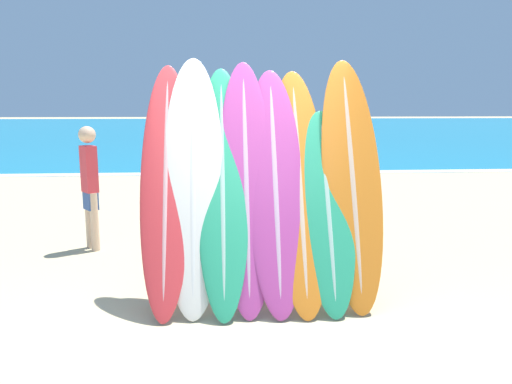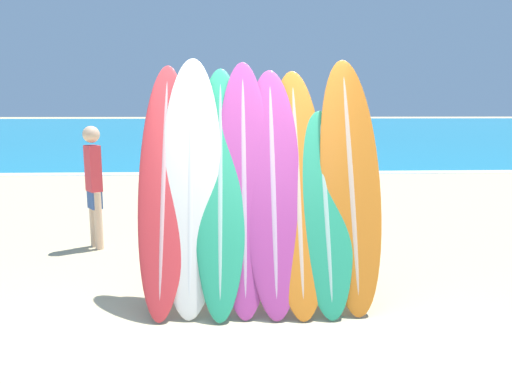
# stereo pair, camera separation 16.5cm
# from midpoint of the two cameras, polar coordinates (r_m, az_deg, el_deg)

# --- Properties ---
(ground_plane) EXTENTS (160.00, 160.00, 0.00)m
(ground_plane) POSITION_cam_midpoint_polar(r_m,az_deg,el_deg) (4.77, -0.94, -14.03)
(ground_plane) COLOR #CCB789
(ocean_water) EXTENTS (120.00, 60.00, 0.01)m
(ocean_water) POSITION_cam_midpoint_polar(r_m,az_deg,el_deg) (43.55, -2.43, 7.34)
(ocean_water) COLOR teal
(ocean_water) RESTS_ON ground_plane
(surfboard_rack) EXTENTS (2.16, 0.04, 0.95)m
(surfboard_rack) POSITION_cam_midpoint_polar(r_m,az_deg,el_deg) (4.92, 1.39, -6.93)
(surfboard_rack) COLOR gray
(surfboard_rack) RESTS_ON ground_plane
(surfboard_slot_0) EXTENTS (0.49, 1.22, 2.36)m
(surfboard_slot_0) POSITION_cam_midpoint_polar(r_m,az_deg,el_deg) (4.88, -9.53, 0.85)
(surfboard_slot_0) COLOR red
(surfboard_slot_0) RESTS_ON ground_plane
(surfboard_slot_1) EXTENTS (0.60, 1.15, 2.43)m
(surfboard_slot_1) POSITION_cam_midpoint_polar(r_m,az_deg,el_deg) (4.86, -6.47, 1.29)
(surfboard_slot_1) COLOR silver
(surfboard_slot_1) RESTS_ON ground_plane
(surfboard_slot_2) EXTENTS (0.52, 1.30, 2.34)m
(surfboard_slot_2) POSITION_cam_midpoint_polar(r_m,az_deg,el_deg) (4.85, -3.12, 0.77)
(surfboard_slot_2) COLOR #289E70
(surfboard_slot_2) RESTS_ON ground_plane
(surfboard_slot_3) EXTENTS (0.54, 1.19, 2.39)m
(surfboard_slot_3) POSITION_cam_midpoint_polar(r_m,az_deg,el_deg) (4.86, -0.40, 1.15)
(surfboard_slot_3) COLOR #B23D8E
(surfboard_slot_3) RESTS_ON ground_plane
(surfboard_slot_4) EXTENTS (0.57, 1.23, 2.32)m
(surfboard_slot_4) POSITION_cam_midpoint_polar(r_m,az_deg,el_deg) (4.87, 2.93, 0.68)
(surfboard_slot_4) COLOR #B23D8E
(surfboard_slot_4) RESTS_ON ground_plane
(surfboard_slot_5) EXTENTS (0.56, 1.26, 2.31)m
(surfboard_slot_5) POSITION_cam_midpoint_polar(r_m,az_deg,el_deg) (4.91, 5.74, 0.66)
(surfboard_slot_5) COLOR orange
(surfboard_slot_5) RESTS_ON ground_plane
(surfboard_slot_6) EXTENTS (0.51, 1.03, 1.90)m
(surfboard_slot_6) POSITION_cam_midpoint_polar(r_m,az_deg,el_deg) (4.88, 8.92, -1.92)
(surfboard_slot_6) COLOR #289E70
(surfboard_slot_6) RESTS_ON ground_plane
(surfboard_slot_7) EXTENTS (0.59, 1.14, 2.42)m
(surfboard_slot_7) POSITION_cam_midpoint_polar(r_m,az_deg,el_deg) (5.00, 11.66, 1.33)
(surfboard_slot_7) COLOR orange
(surfboard_slot_7) RESTS_ON ground_plane
(person_near_water) EXTENTS (0.27, 0.22, 1.62)m
(person_near_water) POSITION_cam_midpoint_polar(r_m,az_deg,el_deg) (8.45, 5.31, 2.70)
(person_near_water) COLOR tan
(person_near_water) RESTS_ON ground_plane
(person_mid_beach) EXTENTS (0.26, 0.29, 1.67)m
(person_mid_beach) POSITION_cam_midpoint_polar(r_m,az_deg,el_deg) (7.04, -17.41, 1.05)
(person_mid_beach) COLOR beige
(person_mid_beach) RESTS_ON ground_plane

